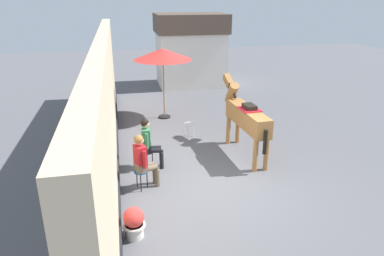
% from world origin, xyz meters
% --- Properties ---
extents(ground_plane, '(40.00, 40.00, 0.00)m').
position_xyz_m(ground_plane, '(0.00, 3.00, 0.00)').
color(ground_plane, '#56565B').
extents(pub_facade_wall, '(0.34, 14.00, 3.40)m').
position_xyz_m(pub_facade_wall, '(-2.55, 1.50, 1.54)').
color(pub_facade_wall, '#CCB793').
rests_on(pub_facade_wall, ground_plane).
extents(distant_cottage, '(3.40, 2.60, 3.50)m').
position_xyz_m(distant_cottage, '(1.40, 10.20, 1.80)').
color(distant_cottage, silver).
rests_on(distant_cottage, ground_plane).
extents(seated_visitor_near, '(0.61, 0.49, 1.39)m').
position_xyz_m(seated_visitor_near, '(-1.79, 0.15, 0.78)').
color(seated_visitor_near, '#194C99').
rests_on(seated_visitor_near, ground_plane).
extents(seated_visitor_far, '(0.61, 0.49, 1.39)m').
position_xyz_m(seated_visitor_far, '(-1.55, 1.21, 0.78)').
color(seated_visitor_far, black).
rests_on(seated_visitor_far, ground_plane).
extents(saddled_horse_center, '(0.58, 3.00, 2.06)m').
position_xyz_m(saddled_horse_center, '(1.20, 1.54, 1.16)').
color(saddled_horse_center, '#9E6B38').
rests_on(saddled_horse_center, ground_plane).
extents(flower_planter_near, '(0.43, 0.43, 0.64)m').
position_xyz_m(flower_planter_near, '(-2.12, -1.65, 0.33)').
color(flower_planter_near, beige).
rests_on(flower_planter_near, ground_plane).
extents(cafe_parasol, '(2.10, 2.10, 2.58)m').
position_xyz_m(cafe_parasol, '(-0.62, 5.25, 2.36)').
color(cafe_parasol, black).
rests_on(cafe_parasol, ground_plane).
extents(spare_stool_white, '(0.32, 0.32, 0.46)m').
position_xyz_m(spare_stool_white, '(-0.08, 3.16, 0.40)').
color(spare_stool_white, white).
rests_on(spare_stool_white, ground_plane).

